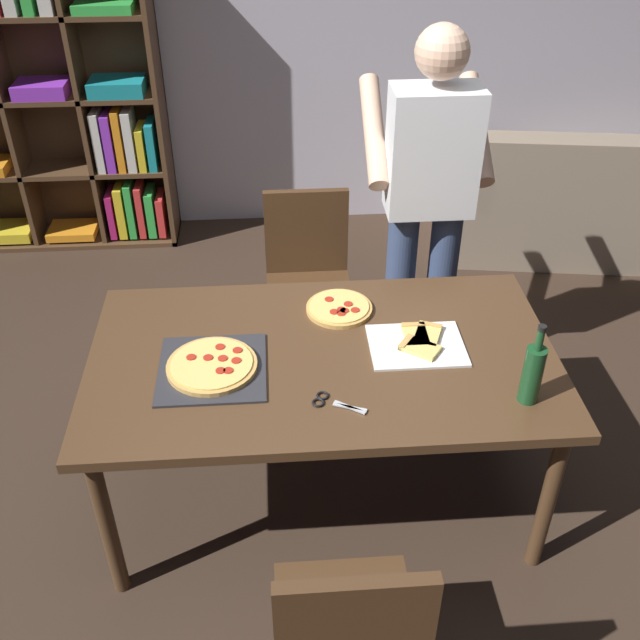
# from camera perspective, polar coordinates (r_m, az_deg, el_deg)

# --- Properties ---
(ground_plane) EXTENTS (12.00, 12.00, 0.00)m
(ground_plane) POSITION_cam_1_polar(r_m,az_deg,el_deg) (3.27, 0.20, -13.03)
(ground_plane) COLOR #38281E
(back_wall) EXTENTS (6.40, 0.10, 2.80)m
(back_wall) POSITION_cam_1_polar(r_m,az_deg,el_deg) (4.88, -2.29, 23.07)
(back_wall) COLOR #BCB7C6
(back_wall) RESTS_ON ground_plane
(dining_table) EXTENTS (1.76, 1.00, 0.75)m
(dining_table) POSITION_cam_1_polar(r_m,az_deg,el_deg) (2.80, 0.22, -3.74)
(dining_table) COLOR #4C331E
(dining_table) RESTS_ON ground_plane
(chair_near_camera) EXTENTS (0.42, 0.42, 0.90)m
(chair_near_camera) POSITION_cam_1_polar(r_m,az_deg,el_deg) (2.27, 2.28, -23.16)
(chair_near_camera) COLOR #472D19
(chair_near_camera) RESTS_ON ground_plane
(chair_far_side) EXTENTS (0.42, 0.42, 0.90)m
(chair_far_side) POSITION_cam_1_polar(r_m,az_deg,el_deg) (3.70, -0.95, 3.91)
(chair_far_side) COLOR #472D19
(chair_far_side) RESTS_ON ground_plane
(couch) EXTENTS (1.81, 1.09, 0.85)m
(couch) POSITION_cam_1_polar(r_m,az_deg,el_deg) (5.10, 20.30, 8.37)
(couch) COLOR gray
(couch) RESTS_ON ground_plane
(bookshelf) EXTENTS (1.40, 0.35, 1.95)m
(bookshelf) POSITION_cam_1_polar(r_m,az_deg,el_deg) (4.96, -20.52, 16.09)
(bookshelf) COLOR #513823
(bookshelf) RESTS_ON ground_plane
(person_serving_pizza) EXTENTS (0.55, 0.54, 1.75)m
(person_serving_pizza) POSITION_cam_1_polar(r_m,az_deg,el_deg) (3.34, 8.37, 9.35)
(person_serving_pizza) COLOR #38476B
(person_serving_pizza) RESTS_ON ground_plane
(pepperoni_pizza_on_tray) EXTENTS (0.39, 0.39, 0.04)m
(pepperoni_pizza_on_tray) POSITION_cam_1_polar(r_m,az_deg,el_deg) (2.70, -8.39, -3.60)
(pepperoni_pizza_on_tray) COLOR #2D2D33
(pepperoni_pizza_on_tray) RESTS_ON dining_table
(pizza_slices_on_towel) EXTENTS (0.36, 0.28, 0.03)m
(pizza_slices_on_towel) POSITION_cam_1_polar(r_m,az_deg,el_deg) (2.82, 7.65, -1.72)
(pizza_slices_on_towel) COLOR white
(pizza_slices_on_towel) RESTS_ON dining_table
(wine_bottle) EXTENTS (0.07, 0.07, 0.32)m
(wine_bottle) POSITION_cam_1_polar(r_m,az_deg,el_deg) (2.58, 16.21, -3.97)
(wine_bottle) COLOR #194723
(wine_bottle) RESTS_ON dining_table
(kitchen_scissors) EXTENTS (0.20, 0.14, 0.01)m
(kitchen_scissors) POSITION_cam_1_polar(r_m,az_deg,el_deg) (2.54, 0.85, -6.39)
(kitchen_scissors) COLOR silver
(kitchen_scissors) RESTS_ON dining_table
(second_pizza_plain) EXTENTS (0.27, 0.27, 0.03)m
(second_pizza_plain) POSITION_cam_1_polar(r_m,az_deg,el_deg) (2.98, 1.51, 0.93)
(second_pizza_plain) COLOR tan
(second_pizza_plain) RESTS_ON dining_table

